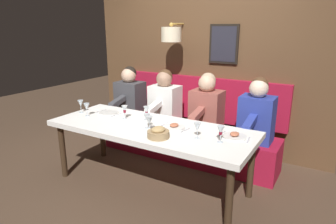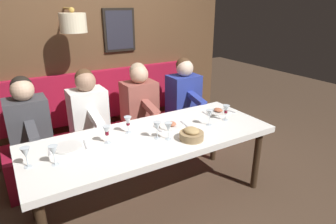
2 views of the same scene
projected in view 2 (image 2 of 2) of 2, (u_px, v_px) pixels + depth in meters
name	position (u px, v px, depth m)	size (l,w,h in m)	color
ground_plane	(154.00, 201.00, 2.96)	(12.00, 12.00, 0.00)	#4C3828
dining_table	(152.00, 142.00, 2.72)	(0.90, 2.32, 0.74)	white
banquette_bench	(119.00, 146.00, 3.60)	(0.52, 2.52, 0.45)	maroon
back_wall_panel	(96.00, 48.00, 3.65)	(0.59, 3.72, 2.90)	brown
diner_nearest	(184.00, 90.00, 3.83)	(0.60, 0.40, 0.79)	#283893
diner_near	(139.00, 98.00, 3.52)	(0.60, 0.40, 0.79)	#934C42
diner_middle	(88.00, 107.00, 3.21)	(0.60, 0.40, 0.79)	white
diner_far	(27.00, 118.00, 2.92)	(0.60, 0.40, 0.79)	#3D3D42
place_setting_0	(68.00, 147.00, 2.47)	(0.24, 0.33, 0.01)	silver
place_setting_1	(171.00, 125.00, 2.89)	(0.24, 0.32, 0.05)	white
place_setting_2	(218.00, 111.00, 3.25)	(0.24, 0.32, 0.05)	silver
wine_glass_0	(157.00, 127.00, 2.60)	(0.07, 0.07, 0.16)	silver
wine_glass_1	(53.00, 151.00, 2.17)	(0.07, 0.07, 0.16)	silver
wine_glass_2	(107.00, 131.00, 2.52)	(0.07, 0.07, 0.16)	silver
wine_glass_3	(128.00, 121.00, 2.72)	(0.07, 0.07, 0.16)	silver
wine_glass_4	(26.00, 153.00, 2.15)	(0.07, 0.07, 0.16)	silver
wine_glass_5	(210.00, 114.00, 2.89)	(0.07, 0.07, 0.16)	silver
wine_glass_6	(168.00, 127.00, 2.59)	(0.07, 0.07, 0.16)	silver
wine_glass_7	(226.00, 110.00, 3.02)	(0.07, 0.07, 0.16)	silver
bread_bowl	(192.00, 135.00, 2.61)	(0.22, 0.22, 0.12)	#9E7F56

